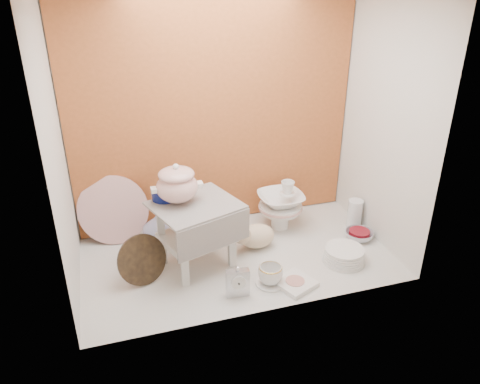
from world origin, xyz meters
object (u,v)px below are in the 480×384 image
Objects in this scene: mantel_clock at (238,281)px; crystal_bowl at (359,235)px; gold_rim_teacup at (270,274)px; plush_pig at (257,236)px; blue_white_vase at (159,226)px; soup_tureen at (177,183)px; dinner_plate_stack at (344,255)px; step_stool at (197,235)px; floral_platter at (113,210)px; porcelain_tower at (281,205)px.

mantel_clock reaches higher than crystal_bowl.
mantel_clock reaches higher than gold_rim_teacup.
plush_pig is at bearing 171.22° from crystal_bowl.
blue_white_vase reaches higher than plush_pig.
mantel_clock is at bearing -60.73° from soup_tureen.
dinner_plate_stack is 1.42× the size of crystal_bowl.
floral_platter reaches higher than step_stool.
step_stool is at bearing 178.03° from crystal_bowl.
soup_tureen reaches higher than step_stool.
plush_pig is (0.47, 0.01, -0.42)m from soup_tureen.
dinner_plate_stack is (0.91, -0.28, -0.46)m from soup_tureen.
floral_platter is at bearing 133.83° from soup_tureen.
floral_platter is (-0.35, 0.36, -0.30)m from soup_tureen.
mantel_clock is 1.01× the size of crystal_bowl.
plush_pig is at bearing 63.98° from mantel_clock.
floral_platter is 1.42m from dinner_plate_stack.
step_stool is 0.36m from blue_white_vase.
mantel_clock is at bearing -128.29° from porcelain_tower.
blue_white_vase is at bearing -22.50° from floral_platter.
blue_white_vase is at bearing 164.91° from plush_pig.
floral_platter is 1.74× the size of dinner_plate_stack.
crystal_bowl is at bearing -0.39° from plush_pig.
step_stool is at bearing 116.77° from mantel_clock.
dinner_plate_stack is (0.49, 0.08, -0.02)m from gold_rim_teacup.
step_stool is 2.07× the size of blue_white_vase.
blue_white_vase is 1.26m from crystal_bowl.
porcelain_tower is (0.23, 0.19, 0.08)m from plush_pig.
gold_rim_teacup is at bearing -50.32° from blue_white_vase.
plush_pig is (0.82, -0.35, -0.13)m from floral_platter.
blue_white_vase is 0.61m from plush_pig.
plush_pig is 2.10× the size of gold_rim_teacup.
floral_platter reaches higher than crystal_bowl.
soup_tureen is at bearing -46.17° from floral_platter.
porcelain_tower is at bearing 3.70° from step_stool.
gold_rim_teacup is at bearing -171.12° from dinner_plate_stack.
step_stool is 0.39m from mantel_clock.
porcelain_tower is at bearing 56.67° from mantel_clock.
floral_platter is at bearing 136.86° from gold_rim_teacup.
soup_tureen is 1.05m from dinner_plate_stack.
mantel_clock is at bearing -86.99° from step_stool.
plush_pig is at bearing 1.59° from soup_tureen.
floral_platter is at bearing 157.50° from blue_white_vase.
blue_white_vase is at bearing 129.68° from gold_rim_teacup.
soup_tureen is 1.52× the size of mantel_clock.
crystal_bowl is (0.65, -0.10, -0.06)m from plush_pig.
soup_tureen is 0.71m from gold_rim_teacup.
blue_white_vase is (-0.09, 0.25, -0.40)m from soup_tureen.
gold_rim_teacup is 0.49m from dinner_plate_stack.
porcelain_tower reaches higher than blue_white_vase.
blue_white_vase is 0.72m from mantel_clock.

